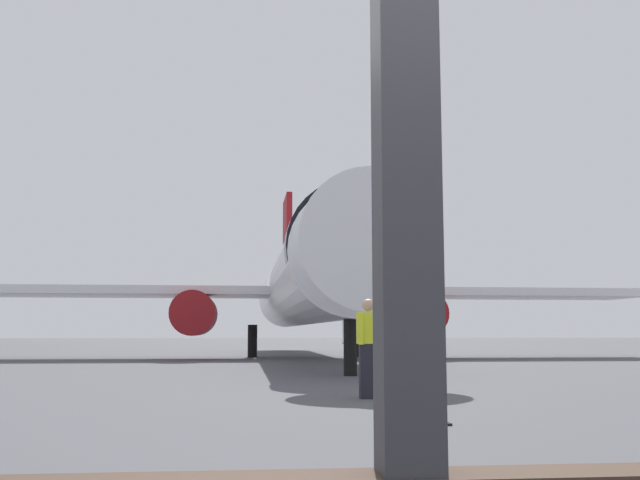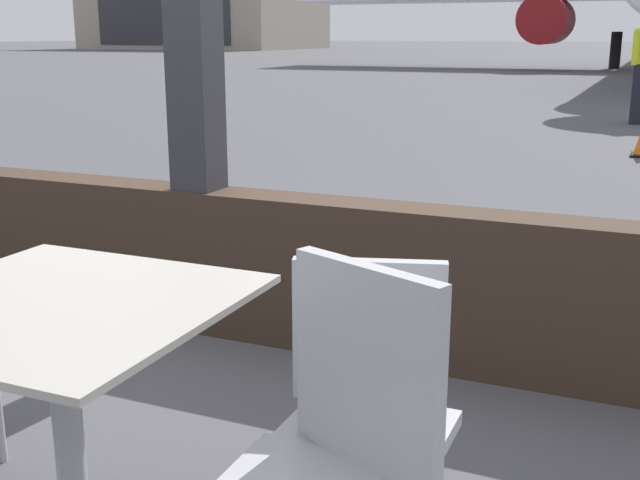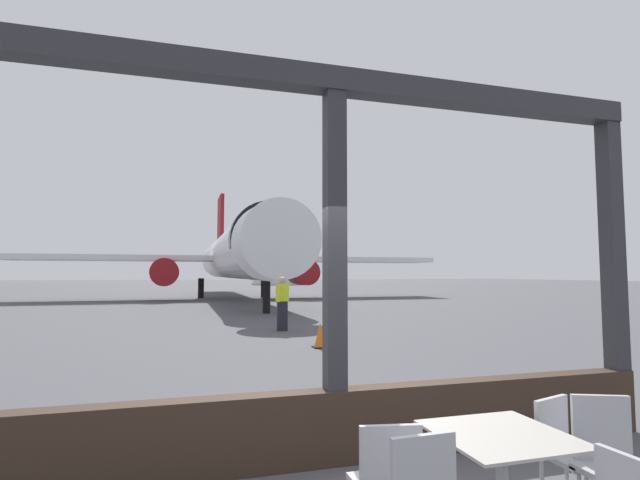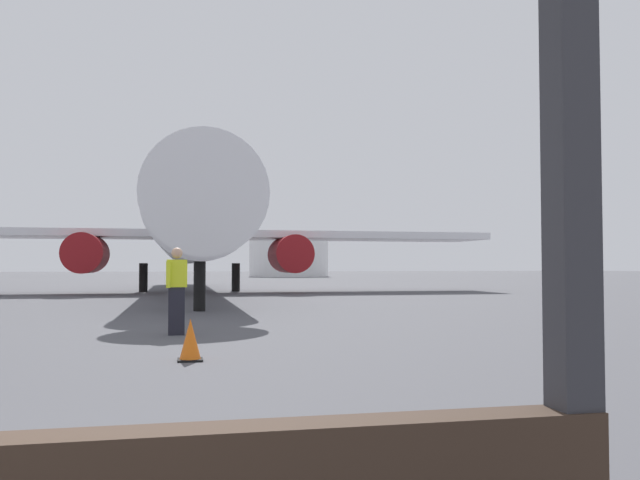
{
  "view_description": "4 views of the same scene",
  "coord_description": "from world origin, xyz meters",
  "px_view_note": "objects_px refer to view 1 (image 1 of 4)",
  "views": [
    {
      "loc": [
        -0.54,
        -2.43,
        1.15
      ],
      "look_at": [
        1.52,
        17.46,
        3.63
      ],
      "focal_mm": 41.89,
      "sensor_mm": 36.0,
      "label": 1
    },
    {
      "loc": [
        2.01,
        -3.2,
        1.42
      ],
      "look_at": [
        1.28,
        -1.52,
        0.94
      ],
      "focal_mm": 44.39,
      "sensor_mm": 36.0,
      "label": 2
    },
    {
      "loc": [
        -1.47,
        -4.51,
        1.83
      ],
      "look_at": [
        4.48,
        15.92,
        3.36
      ],
      "focal_mm": 26.6,
      "sensor_mm": 36.0,
      "label": 3
    },
    {
      "loc": [
        1.69,
        -2.84,
        1.38
      ],
      "look_at": [
        5.27,
        13.77,
        2.04
      ],
      "focal_mm": 37.06,
      "sensor_mm": 36.0,
      "label": 4
    }
  ],
  "objects_px": {
    "airplane": "(307,286)",
    "ground_crew_worker": "(369,347)",
    "traffic_cone": "(434,401)",
    "fuel_storage_tank": "(387,321)"
  },
  "relations": [
    {
      "from": "airplane",
      "to": "ground_crew_worker",
      "type": "bearing_deg",
      "value": -91.89
    },
    {
      "from": "traffic_cone",
      "to": "fuel_storage_tank",
      "type": "height_order",
      "value": "fuel_storage_tank"
    },
    {
      "from": "ground_crew_worker",
      "to": "fuel_storage_tank",
      "type": "bearing_deg",
      "value": 78.7
    },
    {
      "from": "airplane",
      "to": "ground_crew_worker",
      "type": "relative_size",
      "value": 19.78
    },
    {
      "from": "airplane",
      "to": "traffic_cone",
      "type": "height_order",
      "value": "airplane"
    },
    {
      "from": "ground_crew_worker",
      "to": "traffic_cone",
      "type": "relative_size",
      "value": 2.85
    },
    {
      "from": "airplane",
      "to": "ground_crew_worker",
      "type": "xyz_separation_m",
      "value": [
        -0.67,
        -20.31,
        -2.33
      ]
    },
    {
      "from": "fuel_storage_tank",
      "to": "traffic_cone",
      "type": "bearing_deg",
      "value": -100.57
    },
    {
      "from": "fuel_storage_tank",
      "to": "airplane",
      "type": "bearing_deg",
      "value": -105.14
    },
    {
      "from": "traffic_cone",
      "to": "fuel_storage_tank",
      "type": "relative_size",
      "value": 0.06
    }
  ]
}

